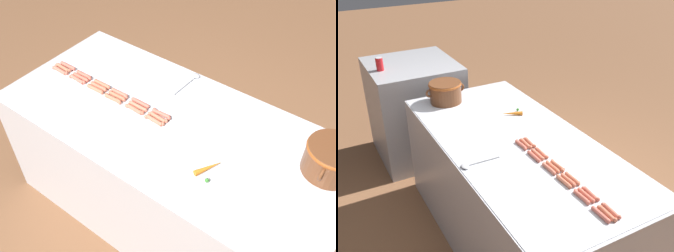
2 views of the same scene
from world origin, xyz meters
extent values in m
plane|color=brown|center=(0.00, 0.00, 0.00)|extent=(20.00, 20.00, 0.00)
cube|color=#BCBCC1|center=(0.00, 0.00, 0.45)|extent=(0.98, 2.11, 0.90)
cube|color=silver|center=(0.00, 0.00, 0.90)|extent=(0.96, 2.07, 0.00)
cube|color=#A0A0A4|center=(-0.24, 1.66, 0.51)|extent=(0.84, 0.87, 1.02)
cylinder|color=#D36553|center=(-0.01, -0.89, 0.91)|extent=(0.02, 0.12, 0.02)
sphere|color=#D36553|center=(-0.01, -0.95, 0.91)|extent=(0.02, 0.02, 0.02)
sphere|color=#D36553|center=(-0.01, -0.83, 0.91)|extent=(0.02, 0.02, 0.02)
cylinder|color=#D16450|center=(-0.01, -0.72, 0.91)|extent=(0.03, 0.12, 0.02)
sphere|color=#D16450|center=(-0.01, -0.78, 0.91)|extent=(0.02, 0.02, 0.02)
sphere|color=#D16450|center=(0.00, -0.67, 0.91)|extent=(0.02, 0.02, 0.02)
cylinder|color=#CB6D50|center=(-0.01, -0.56, 0.91)|extent=(0.03, 0.12, 0.02)
sphere|color=#CB6D50|center=(-0.01, -0.62, 0.91)|extent=(0.02, 0.02, 0.02)
sphere|color=#CB6D50|center=(-0.01, -0.50, 0.91)|extent=(0.02, 0.02, 0.02)
cylinder|color=#CD6C56|center=(-0.01, -0.41, 0.91)|extent=(0.03, 0.12, 0.02)
sphere|color=#CD6C56|center=(-0.01, -0.47, 0.91)|extent=(0.02, 0.02, 0.02)
sphere|color=#CD6C56|center=(0.00, -0.35, 0.91)|extent=(0.02, 0.02, 0.02)
cylinder|color=#D16351|center=(-0.01, -0.24, 0.91)|extent=(0.03, 0.12, 0.02)
sphere|color=#D16351|center=(-0.01, -0.30, 0.91)|extent=(0.02, 0.02, 0.02)
sphere|color=#D16351|center=(-0.01, -0.19, 0.91)|extent=(0.02, 0.02, 0.02)
cylinder|color=#CC6451|center=(-0.01, -0.08, 0.91)|extent=(0.03, 0.12, 0.02)
sphere|color=#CC6451|center=(-0.01, -0.14, 0.91)|extent=(0.02, 0.02, 0.02)
sphere|color=#CC6451|center=(-0.01, -0.02, 0.91)|extent=(0.02, 0.02, 0.02)
cylinder|color=#CA6F50|center=(0.02, -0.90, 0.91)|extent=(0.03, 0.12, 0.02)
sphere|color=#CA6F50|center=(0.03, -0.96, 0.91)|extent=(0.02, 0.02, 0.02)
sphere|color=#CA6F50|center=(0.02, -0.84, 0.91)|extent=(0.02, 0.02, 0.02)
cylinder|color=#D0644E|center=(0.03, -0.72, 0.91)|extent=(0.02, 0.12, 0.02)
sphere|color=#D0644E|center=(0.03, -0.78, 0.91)|extent=(0.02, 0.02, 0.02)
sphere|color=#D0644E|center=(0.03, -0.67, 0.91)|extent=(0.02, 0.02, 0.02)
cylinder|color=#CE6B4F|center=(0.03, -0.56, 0.91)|extent=(0.03, 0.12, 0.02)
sphere|color=#CE6B4F|center=(0.02, -0.62, 0.91)|extent=(0.02, 0.02, 0.02)
sphere|color=#CE6B4F|center=(0.03, -0.50, 0.91)|extent=(0.02, 0.02, 0.02)
cylinder|color=#CD6B4D|center=(0.02, -0.40, 0.91)|extent=(0.03, 0.12, 0.02)
sphere|color=#CD6B4D|center=(0.02, -0.46, 0.91)|extent=(0.02, 0.02, 0.02)
sphere|color=#CD6B4D|center=(0.03, -0.34, 0.91)|extent=(0.02, 0.02, 0.02)
cylinder|color=#D47256|center=(0.02, -0.24, 0.91)|extent=(0.03, 0.12, 0.02)
sphere|color=#D47256|center=(0.02, -0.29, 0.91)|extent=(0.02, 0.02, 0.02)
sphere|color=#D47256|center=(0.02, -0.18, 0.91)|extent=(0.02, 0.02, 0.02)
cylinder|color=#D47053|center=(0.03, -0.08, 0.91)|extent=(0.03, 0.12, 0.02)
sphere|color=#D47053|center=(0.03, -0.14, 0.91)|extent=(0.02, 0.02, 0.02)
sphere|color=#D47053|center=(0.02, -0.02, 0.91)|extent=(0.02, 0.02, 0.02)
cylinder|color=#D76D56|center=(0.06, -0.89, 0.91)|extent=(0.03, 0.12, 0.02)
sphere|color=#D76D56|center=(0.06, -0.95, 0.91)|extent=(0.02, 0.02, 0.02)
sphere|color=#D76D56|center=(0.05, -0.83, 0.91)|extent=(0.02, 0.02, 0.02)
cylinder|color=#D26954|center=(0.06, -0.73, 0.91)|extent=(0.03, 0.12, 0.02)
sphere|color=#D26954|center=(0.06, -0.78, 0.91)|extent=(0.02, 0.02, 0.02)
sphere|color=#D26954|center=(0.05, -0.67, 0.91)|extent=(0.02, 0.02, 0.02)
cylinder|color=#CF6E50|center=(0.06, -0.56, 0.91)|extent=(0.03, 0.12, 0.02)
sphere|color=#CF6E50|center=(0.06, -0.62, 0.91)|extent=(0.02, 0.02, 0.02)
sphere|color=#CF6E50|center=(0.06, -0.50, 0.91)|extent=(0.02, 0.02, 0.02)
cylinder|color=#CD6D4E|center=(0.06, -0.41, 0.91)|extent=(0.03, 0.12, 0.02)
sphere|color=#CD6D4E|center=(0.06, -0.46, 0.91)|extent=(0.02, 0.02, 0.02)
sphere|color=#CD6D4E|center=(0.06, -0.35, 0.91)|extent=(0.02, 0.02, 0.02)
cylinder|color=#D76A50|center=(0.06, -0.23, 0.91)|extent=(0.03, 0.12, 0.02)
sphere|color=#D76A50|center=(0.06, -0.29, 0.91)|extent=(0.02, 0.02, 0.02)
sphere|color=#D76A50|center=(0.05, -0.18, 0.91)|extent=(0.02, 0.02, 0.02)
cylinder|color=#CC6E53|center=(0.06, -0.08, 0.91)|extent=(0.03, 0.12, 0.02)
sphere|color=#CC6E53|center=(0.06, -0.14, 0.91)|extent=(0.02, 0.02, 0.02)
sphere|color=#CC6E53|center=(0.06, -0.02, 0.91)|extent=(0.02, 0.02, 0.02)
cylinder|color=brown|center=(-0.19, 0.86, 0.99)|extent=(0.26, 0.26, 0.17)
torus|color=#9E4A1B|center=(-0.19, 0.86, 1.06)|extent=(0.28, 0.28, 0.03)
torus|color=brown|center=(-0.32, 0.86, 1.01)|extent=(0.08, 0.02, 0.08)
torus|color=brown|center=(-0.05, 0.86, 1.01)|extent=(0.08, 0.02, 0.08)
cylinder|color=#B7B7BC|center=(-0.31, -0.13, 0.91)|extent=(0.22, 0.02, 0.01)
ellipsoid|color=#B7B7BC|center=(-0.45, -0.13, 0.91)|extent=(0.05, 0.07, 0.02)
cone|color=orange|center=(0.17, 0.37, 0.92)|extent=(0.17, 0.10, 0.03)
sphere|color=#387F2D|center=(0.25, 0.41, 0.92)|extent=(0.02, 0.02, 0.02)
cylinder|color=red|center=(-0.55, 1.58, 1.08)|extent=(0.07, 0.07, 0.12)
cylinder|color=silver|center=(-0.55, 1.58, 1.14)|extent=(0.06, 0.06, 0.00)
camera|label=1|loc=(1.33, 0.96, 2.47)|focal=41.40mm
camera|label=2|loc=(-1.20, -2.03, 2.26)|focal=41.80mm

